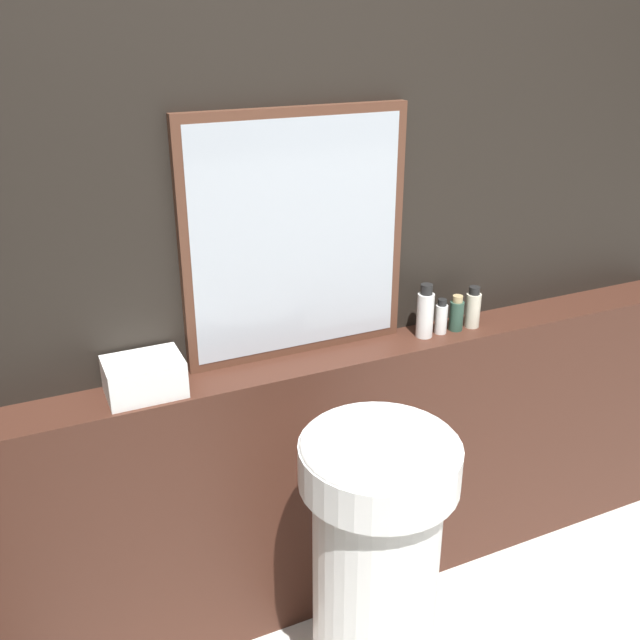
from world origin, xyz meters
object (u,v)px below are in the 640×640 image
(towel_stack, at_px, (144,377))
(lotion_bottle, at_px, (456,314))
(pedestal_sink, at_px, (375,574))
(mirror, at_px, (297,238))
(body_wash_bottle, at_px, (473,308))
(conditioner_bottle, at_px, (441,317))
(shampoo_bottle, at_px, (425,313))

(towel_stack, xyz_separation_m, lotion_bottle, (0.96, 0.00, 0.00))
(pedestal_sink, bearing_deg, towel_stack, 137.23)
(mirror, relative_size, body_wash_bottle, 5.20)
(mirror, height_order, body_wash_bottle, mirror)
(conditioner_bottle, height_order, lotion_bottle, lotion_bottle)
(mirror, distance_m, shampoo_bottle, 0.48)
(mirror, bearing_deg, lotion_bottle, -7.18)
(mirror, distance_m, lotion_bottle, 0.59)
(pedestal_sink, bearing_deg, shampoo_bottle, 47.70)
(lotion_bottle, bearing_deg, pedestal_sink, -139.73)
(pedestal_sink, height_order, lotion_bottle, lotion_bottle)
(pedestal_sink, xyz_separation_m, towel_stack, (-0.46, 0.43, 0.48))
(pedestal_sink, bearing_deg, lotion_bottle, 40.27)
(lotion_bottle, relative_size, body_wash_bottle, 0.85)
(pedestal_sink, relative_size, towel_stack, 4.44)
(shampoo_bottle, distance_m, conditioner_bottle, 0.07)
(lotion_bottle, bearing_deg, towel_stack, -180.00)
(pedestal_sink, relative_size, mirror, 1.27)
(pedestal_sink, distance_m, lotion_bottle, 0.81)
(towel_stack, bearing_deg, shampoo_bottle, 0.00)
(towel_stack, distance_m, body_wash_bottle, 1.02)
(pedestal_sink, height_order, towel_stack, towel_stack)
(mirror, bearing_deg, shampoo_bottle, -9.27)
(lotion_bottle, height_order, body_wash_bottle, body_wash_bottle)
(shampoo_bottle, bearing_deg, towel_stack, 180.00)
(pedestal_sink, distance_m, shampoo_bottle, 0.76)
(towel_stack, distance_m, lotion_bottle, 0.96)
(conditioner_bottle, xyz_separation_m, lotion_bottle, (0.06, 0.00, 0.00))
(lotion_bottle, bearing_deg, conditioner_bottle, -180.00)
(mirror, height_order, conditioner_bottle, mirror)
(pedestal_sink, bearing_deg, mirror, 90.34)
(towel_stack, distance_m, conditioner_bottle, 0.91)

